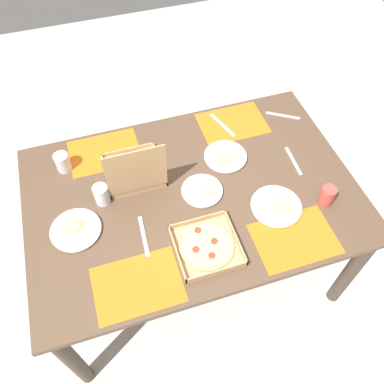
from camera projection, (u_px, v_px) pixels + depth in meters
The scene contains 19 objects.
ground_plane at pixel (192, 261), 2.48m from camera, with size 6.00×6.00×0.00m, color beige.
dining_table at pixel (192, 203), 1.97m from camera, with size 1.58×1.07×0.74m.
placemat_near_left at pixel (232, 123), 2.17m from camera, with size 0.36×0.26×0.00m, color orange.
placemat_near_right at pixel (105, 152), 2.04m from camera, with size 0.36×0.26×0.00m, color orange.
placemat_far_left at pixel (295, 239), 1.74m from camera, with size 0.36×0.26×0.00m, color orange.
placemat_far_right at pixel (138, 285), 1.61m from camera, with size 0.36×0.26×0.00m, color orange.
pizza_box_edge_far at pixel (134, 171), 1.91m from camera, with size 0.28×0.29×0.31m.
pizza_box_corner_left at pixel (207, 246), 1.70m from camera, with size 0.27×0.27×0.04m.
plate_far_left at pixel (76, 230), 1.75m from camera, with size 0.23×0.23×0.03m.
plate_near_left at pixel (225, 157), 2.01m from camera, with size 0.22×0.22×0.03m.
plate_far_right at pixel (277, 206), 1.83m from camera, with size 0.24×0.24×0.03m.
plate_middle at pixel (202, 191), 1.88m from camera, with size 0.20×0.20×0.03m.
cup_clear_left at pixel (102, 195), 1.82m from camera, with size 0.07×0.07×0.10m, color silver.
cup_red at pixel (327, 196), 1.81m from camera, with size 0.07×0.07×0.10m, color #BF4742.
cup_spare at pixel (63, 162), 1.94m from camera, with size 0.07×0.07×0.10m, color silver.
knife_by_far_left at pixel (222, 125), 2.16m from camera, with size 0.21×0.02×0.01m, color #B7B7BC.
fork_by_far_right at pixel (293, 161), 2.00m from camera, with size 0.19×0.02×0.01m, color #B7B7BC.
fork_by_near_left at pixel (283, 116), 2.20m from camera, with size 0.19×0.02×0.01m, color #B7B7BC.
knife_by_near_right at pixel (144, 236), 1.74m from camera, with size 0.21×0.02×0.01m, color #B7B7BC.
Camera 1 is at (0.34, 1.07, 2.26)m, focal length 36.71 mm.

